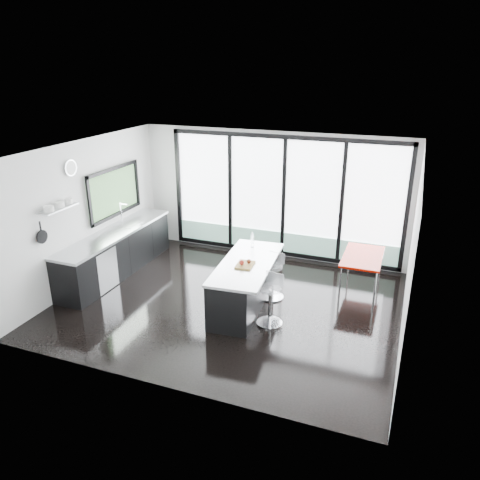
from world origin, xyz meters
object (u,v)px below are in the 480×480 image
at_px(bar_stool_far, 273,281).
at_px(red_table, 361,272).
at_px(island, 243,284).
at_px(bar_stool_near, 270,306).

xyz_separation_m(bar_stool_far, red_table, (1.49, 1.01, 0.01)).
height_order(island, bar_stool_near, island).
relative_size(bar_stool_far, red_table, 0.53).
height_order(island, red_table, island).
height_order(bar_stool_near, red_table, bar_stool_near).
xyz_separation_m(bar_stool_near, bar_stool_far, (-0.23, 0.91, -0.01)).
height_order(bar_stool_near, bar_stool_far, bar_stool_near).
bearing_deg(bar_stool_far, bar_stool_near, -67.17).
bearing_deg(bar_stool_far, island, -121.46).
distance_m(island, bar_stool_far, 0.63).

